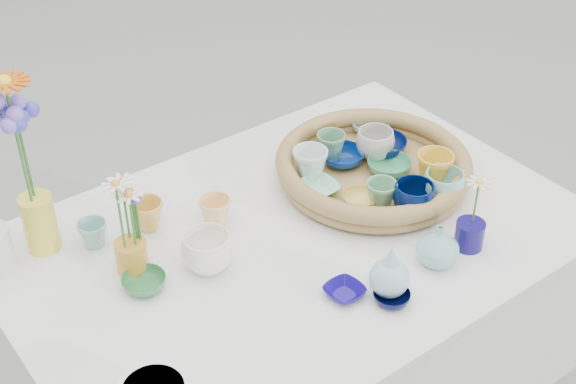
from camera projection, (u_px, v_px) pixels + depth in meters
wicker_tray at (373, 168)px, 1.94m from camera, size 0.47×0.47×0.08m
tray_ceramic_0 at (342, 157)px, 1.98m from camera, size 0.14×0.14×0.03m
tray_ceramic_1 at (383, 146)px, 2.02m from camera, size 0.15×0.15×0.04m
tray_ceramic_2 at (434, 169)px, 1.89m from camera, size 0.10×0.10×0.08m
tray_ceramic_3 at (389, 167)px, 1.95m from camera, size 0.14×0.14×0.03m
tray_ceramic_4 at (381, 195)px, 1.82m from camera, size 0.09×0.09×0.07m
tray_ceramic_5 at (318, 188)px, 1.88m from camera, size 0.10×0.10×0.02m
tray_ceramic_6 at (310, 164)px, 1.91m from camera, size 0.10×0.10×0.08m
tray_ceramic_7 at (375, 144)px, 1.99m from camera, size 0.12×0.12×0.08m
tray_ceramic_8 at (370, 126)px, 2.10m from camera, size 0.12×0.12×0.03m
tray_ceramic_9 at (414, 199)px, 1.80m from camera, size 0.10×0.10×0.08m
tray_ceramic_10 at (361, 199)px, 1.84m from camera, size 0.11×0.11×0.03m
tray_ceramic_11 at (443, 187)px, 1.84m from camera, size 0.13×0.13×0.08m
tray_ceramic_12 at (331, 146)px, 1.99m from camera, size 0.09×0.09×0.07m
loose_ceramic_0 at (147, 215)px, 1.79m from camera, size 0.08×0.08×0.07m
loose_ceramic_1 at (215, 212)px, 1.80m from camera, size 0.09×0.09×0.07m
loose_ceramic_2 at (144, 283)px, 1.64m from camera, size 0.10×0.10×0.03m
loose_ceramic_3 at (207, 252)px, 1.67m from camera, size 0.11×0.11×0.09m
loose_ceramic_4 at (344, 292)px, 1.62m from camera, size 0.08×0.08×0.02m
loose_ceramic_5 at (93, 234)px, 1.74m from camera, size 0.07×0.07×0.06m
loose_ceramic_6 at (391, 297)px, 1.61m from camera, size 0.08×0.08×0.02m
bud_vase_paleblue at (390, 270)px, 1.60m from camera, size 0.10×0.10×0.13m
bud_vase_seafoam at (438, 245)px, 1.69m from camera, size 0.12×0.12×0.10m
bud_vase_cobalt at (469, 235)px, 1.74m from camera, size 0.07×0.07×0.06m
single_daisy at (476, 202)px, 1.70m from camera, size 0.08×0.08×0.12m
tall_vase_yellow at (40, 223)px, 1.71m from camera, size 0.09×0.09×0.13m
gerbera at (19, 145)px, 1.59m from camera, size 0.12×0.12×0.30m
hydrangea at (24, 153)px, 1.62m from camera, size 0.10×0.10×0.29m
daisy_cup at (132, 256)px, 1.67m from camera, size 0.09×0.09×0.07m
daisy_posy at (128, 211)px, 1.60m from camera, size 0.11×0.11×0.17m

